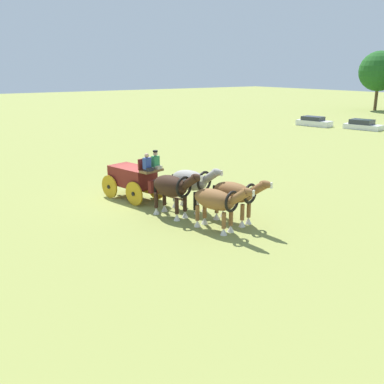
# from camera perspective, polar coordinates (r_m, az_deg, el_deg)

# --- Properties ---
(ground_plane) EXTENTS (220.00, 220.00, 0.00)m
(ground_plane) POSITION_cam_1_polar(r_m,az_deg,el_deg) (22.93, -7.80, -0.83)
(ground_plane) COLOR olive
(show_wagon) EXTENTS (5.49, 2.27, 2.71)m
(show_wagon) POSITION_cam_1_polar(r_m,az_deg,el_deg) (22.49, -7.61, 1.93)
(show_wagon) COLOR maroon
(show_wagon) RESTS_ON ground
(draft_horse_rear_near) EXTENTS (3.09, 1.41, 2.28)m
(draft_horse_rear_near) POSITION_cam_1_polar(r_m,az_deg,el_deg) (20.49, -0.07, 1.37)
(draft_horse_rear_near) COLOR #9E998E
(draft_horse_rear_near) RESTS_ON ground
(draft_horse_rear_off) EXTENTS (2.93, 1.39, 2.26)m
(draft_horse_rear_off) POSITION_cam_1_polar(r_m,az_deg,el_deg) (19.59, -2.63, 0.60)
(draft_horse_rear_off) COLOR #331E14
(draft_horse_rear_off) RESTS_ON ground
(draft_horse_lead_near) EXTENTS (3.03, 1.31, 2.18)m
(draft_horse_lead_near) POSITION_cam_1_polar(r_m,az_deg,el_deg) (18.92, 5.80, -0.25)
(draft_horse_lead_near) COLOR brown
(draft_horse_lead_near) RESTS_ON ground
(draft_horse_lead_off) EXTENTS (3.06, 1.32, 2.13)m
(draft_horse_lead_off) POSITION_cam_1_polar(r_m,az_deg,el_deg) (17.94, 3.32, -1.23)
(draft_horse_lead_off) COLOR brown
(draft_horse_lead_off) RESTS_ON ground
(parked_vehicle_a) EXTENTS (4.31, 2.52, 1.12)m
(parked_vehicle_a) POSITION_cam_1_polar(r_m,az_deg,el_deg) (54.21, 15.82, 8.93)
(parked_vehicle_a) COLOR white
(parked_vehicle_a) RESTS_ON ground
(parked_vehicle_b) EXTENTS (4.28, 2.64, 1.10)m
(parked_vehicle_b) POSITION_cam_1_polar(r_m,az_deg,el_deg) (52.86, 21.66, 8.23)
(parked_vehicle_b) COLOR white
(parked_vehicle_b) RESTS_ON ground
(tree_a) EXTENTS (6.37, 6.37, 9.43)m
(tree_a) POSITION_cam_1_polar(r_m,az_deg,el_deg) (78.24, 23.53, 14.45)
(tree_a) COLOR brown
(tree_a) RESTS_ON ground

